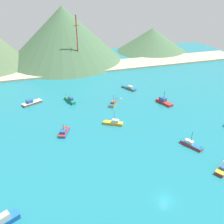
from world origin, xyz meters
name	(u,v)px	position (x,y,z in m)	size (l,w,h in m)	color
ground	(124,139)	(0.00, 30.00, -0.25)	(260.00, 280.00, 0.50)	teal
fishing_boat_0	(32,103)	(-31.42, 71.34, 0.84)	(9.65, 6.63, 2.52)	brown
fishing_boat_1	(191,144)	(20.51, 18.49, 0.77)	(5.27, 8.26, 5.65)	red
fishing_boat_2	(64,132)	(-20.61, 40.37, 0.74)	(5.31, 7.36, 4.34)	#1E5BA8
fishing_boat_5	(70,100)	(-13.63, 68.33, 1.00)	(4.38, 9.08, 2.82)	#198466
fishing_boat_6	(164,102)	(28.65, 52.64, 0.95)	(5.29, 9.58, 6.31)	red
fishing_boat_8	(114,123)	(-0.47, 41.23, 0.81)	(8.00, 5.95, 6.05)	orange
fishing_boat_9	(114,103)	(5.56, 59.14, 0.72)	(6.92, 8.18, 5.07)	orange
fishing_boat_10	(129,88)	(19.58, 74.65, 0.69)	(6.08, 9.16, 2.00)	brown
buoy_0	(121,99)	(10.91, 63.75, 0.14)	(0.83, 0.83, 0.83)	silver
beach_strip	(78,69)	(0.00, 117.54, 0.60)	(247.00, 22.73, 1.20)	#C6B793
hill_central	(64,34)	(-4.39, 142.10, 19.05)	(84.38, 84.38, 38.10)	#476B47
hill_east	(152,40)	(69.86, 149.76, 9.44)	(59.07, 59.07, 18.89)	#476B47
radio_tower	(77,44)	(0.04, 114.88, 17.70)	(3.47, 2.78, 34.72)	#B7332D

